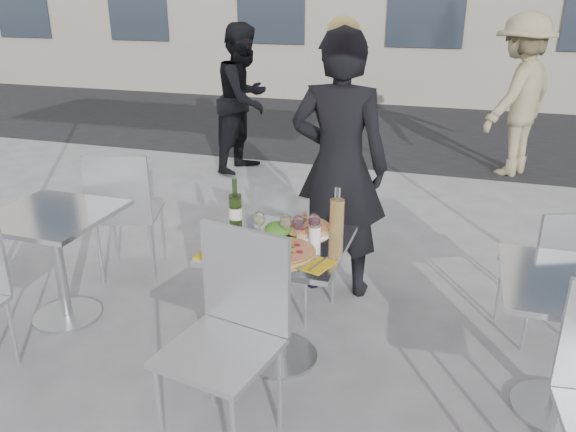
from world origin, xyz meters
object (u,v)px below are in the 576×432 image
(wineglass_white_b, at_px, (286,222))
(wine_bottle, at_px, (235,209))
(napkin_right, at_px, (313,263))
(pedestrian_a, at_px, (244,99))
(pizza_near, at_px, (281,252))
(pedestrian_b, at_px, (518,96))
(wineglass_red_a, at_px, (298,224))
(main_table, at_px, (280,277))
(woman_diner, at_px, (339,167))
(pizza_far, at_px, (306,227))
(wineglass_red_b, at_px, (314,222))
(carafe, at_px, (337,217))
(sugar_shaker, at_px, (315,233))
(napkin_left, at_px, (216,254))
(chair_far, at_px, (291,241))
(side_chair_rfar, at_px, (556,264))
(side_table_left, at_px, (56,244))
(side_chair_lfar, at_px, (124,205))
(side_table_right, at_px, (574,321))
(salad_plate, at_px, (278,231))
(chair_near, at_px, (232,323))
(wineglass_white_a, at_px, (259,220))

(wineglass_white_b, bearing_deg, wine_bottle, 165.28)
(wine_bottle, height_order, napkin_right, wine_bottle)
(pedestrian_a, bearing_deg, pizza_near, -145.02)
(pedestrian_b, distance_m, wineglass_red_a, 4.55)
(main_table, bearing_deg, woman_diner, 83.42)
(pizza_far, relative_size, wineglass_red_b, 2.02)
(woman_diner, bearing_deg, wine_bottle, 62.30)
(wine_bottle, distance_m, carafe, 0.59)
(pizza_near, bearing_deg, sugar_shaker, 57.06)
(main_table, height_order, pedestrian_a, pedestrian_a)
(napkin_left, bearing_deg, pedestrian_b, 75.36)
(chair_far, height_order, pizza_near, chair_far)
(main_table, distance_m, carafe, 0.46)
(carafe, bearing_deg, side_chair_rfar, 21.59)
(main_table, height_order, napkin_left, napkin_left)
(side_table_left, bearing_deg, napkin_left, -11.13)
(pizza_near, bearing_deg, woman_diner, 86.95)
(side_chair_lfar, bearing_deg, wine_bottle, 137.30)
(side_table_right, xyz_separation_m, pizza_near, (-1.45, -0.13, 0.22))
(side_chair_lfar, distance_m, salad_plate, 1.49)
(napkin_right, bearing_deg, pedestrian_b, 91.57)
(side_table_left, distance_m, pizza_far, 1.62)
(main_table, height_order, napkin_right, napkin_right)
(side_chair_lfar, relative_size, pizza_near, 2.74)
(chair_near, bearing_deg, chair_far, 104.20)
(woman_diner, relative_size, carafe, 6.36)
(side_chair_lfar, xyz_separation_m, wineglass_white_b, (1.42, -0.59, 0.27))
(woman_diner, bearing_deg, carafe, 101.34)
(carafe, bearing_deg, wine_bottle, -175.57)
(salad_plate, bearing_deg, wineglass_red_a, -17.27)
(side_table_right, relative_size, salad_plate, 3.41)
(chair_far, bearing_deg, sugar_shaker, 139.04)
(main_table, distance_m, pedestrian_a, 3.93)
(pizza_far, xyz_separation_m, carafe, (0.19, -0.04, 0.10))
(sugar_shaker, xyz_separation_m, wineglass_white_b, (-0.16, -0.03, 0.06))
(salad_plate, bearing_deg, napkin_left, -126.59)
(side_table_right, distance_m, wineglass_red_a, 1.44)
(chair_far, height_order, carafe, carafe)
(wineglass_red_a, bearing_deg, woman_diner, 89.04)
(side_table_left, relative_size, chair_near, 0.73)
(salad_plate, bearing_deg, carafe, 17.53)
(chair_near, bearing_deg, wineglass_red_b, 85.15)
(chair_far, relative_size, carafe, 3.06)
(main_table, xyz_separation_m, salad_plate, (-0.04, 0.07, 0.25))
(pizza_far, height_order, wineglass_white_a, wineglass_white_a)
(side_table_left, distance_m, side_table_right, 3.00)
(side_chair_rfar, bearing_deg, sugar_shaker, -0.17)
(chair_near, bearing_deg, sugar_shaker, 83.89)
(pizza_near, relative_size, pizza_far, 1.14)
(wineglass_red_a, bearing_deg, sugar_shaker, 21.61)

